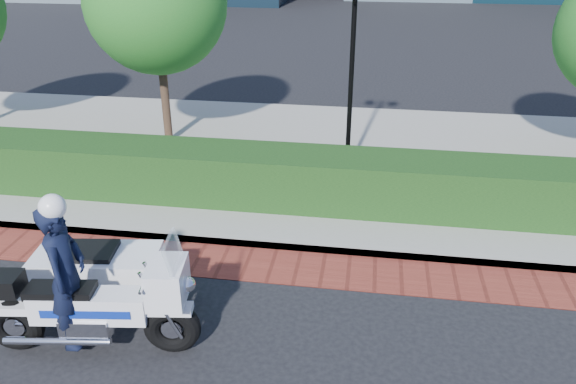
# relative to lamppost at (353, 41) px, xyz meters

# --- Properties ---
(ground) EXTENTS (120.00, 120.00, 0.00)m
(ground) POSITION_rel_lamppost_xyz_m (-1.00, -5.20, -2.96)
(ground) COLOR black
(ground) RESTS_ON ground
(brick_strip) EXTENTS (60.00, 1.00, 0.01)m
(brick_strip) POSITION_rel_lamppost_xyz_m (-1.00, -3.70, -2.95)
(brick_strip) COLOR maroon
(brick_strip) RESTS_ON ground
(sidewalk) EXTENTS (60.00, 8.00, 0.15)m
(sidewalk) POSITION_rel_lamppost_xyz_m (-1.00, 0.80, -2.88)
(sidewalk) COLOR gray
(sidewalk) RESTS_ON ground
(hedge_main) EXTENTS (18.00, 1.20, 1.00)m
(hedge_main) POSITION_rel_lamppost_xyz_m (-1.00, -1.60, -2.31)
(hedge_main) COLOR black
(hedge_main) RESTS_ON sidewalk
(lamppost) EXTENTS (1.02, 0.70, 4.21)m
(lamppost) POSITION_rel_lamppost_xyz_m (0.00, 0.00, 0.00)
(lamppost) COLOR black
(lamppost) RESTS_ON sidewalk
(tree_b) EXTENTS (3.20, 3.20, 4.89)m
(tree_b) POSITION_rel_lamppost_xyz_m (-4.50, 1.30, 0.48)
(tree_b) COLOR #332319
(tree_b) RESTS_ON sidewalk
(police_motorcycle) EXTENTS (2.77, 1.98, 2.25)m
(police_motorcycle) POSITION_rel_lamppost_xyz_m (-3.07, -5.62, -2.19)
(police_motorcycle) COLOR black
(police_motorcycle) RESTS_ON ground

